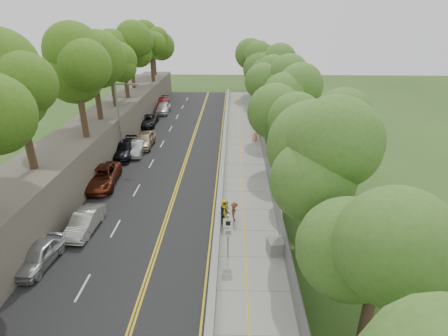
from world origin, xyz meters
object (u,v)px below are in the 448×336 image
Objects in this scene: streetlight at (121,115)px; signpost at (228,232)px; concrete_block at (278,246)px; car_1 at (85,222)px; car_0 at (39,255)px; painter_0 at (225,211)px; car_2 at (101,177)px; person_far at (252,118)px; construction_barrel at (255,137)px.

streetlight reaches higher than signpost.
concrete_block is (14.76, -16.37, -4.15)m from streetlight.
car_1 is (-13.53, 2.07, 0.26)m from concrete_block.
streetlight is at bearing 95.38° from car_0.
painter_0 reaches higher than car_0.
streetlight is at bearing 132.05° from concrete_block.
painter_0 is at bearing 29.87° from car_0.
car_2 is 3.52× the size of person_far.
car_0 is 0.97× the size of car_1.
car_1 is 10.07m from painter_0.
signpost is 3.63m from concrete_block.
construction_barrel is at bearing 58.59° from car_1.
streetlight reaches higher than car_1.
streetlight reaches higher than person_far.
car_0 is at bearing -90.44° from streetlight.
signpost reaches higher than concrete_block.
streetlight is 18.48m from car_0.
car_1 is at bearing 102.82° from painter_0.
car_2 is at bearing -91.13° from streetlight.
car_2 is at bearing 147.85° from concrete_block.
painter_0 is at bearing 9.83° from car_1.
streetlight is 1.35× the size of car_2.
streetlight is 4.19× the size of painter_0.
person_far is (14.43, 12.74, -3.75)m from streetlight.
concrete_block is at bearing 12.32° from car_0.
car_0 is at bearing -173.50° from concrete_block.
concrete_block is (3.25, 0.65, -1.47)m from signpost.
car_0 is (-11.65, -1.05, -1.21)m from signpost.
concrete_block is at bearing -89.00° from construction_barrel.
car_0 is 4.01m from car_1.
construction_barrel is 0.77× the size of concrete_block.
person_far is at bearing 41.44° from streetlight.
painter_0 is at bearing 94.27° from signpost.
painter_0 is (11.35, 5.07, 0.25)m from car_0.
person_far reaches higher than construction_barrel.
signpost is at bearing -55.92° from streetlight.
signpost is at bearing -12.39° from car_1.
streetlight reaches higher than painter_0.
concrete_block is 13.69m from car_1.
car_0 reaches higher than concrete_block.
construction_barrel is 19.04m from car_2.
streetlight is 15.87m from construction_barrel.
streetlight is 17.55m from painter_0.
painter_0 reaches higher than car_2.
construction_barrel is at bearing 34.35° from car_2.
signpost reaches higher than car_1.
construction_barrel is 18.59m from painter_0.
person_far is (13.20, 27.03, 0.15)m from car_1.
car_2 is (-1.37, 7.29, 0.12)m from car_1.
person_far is at bearing 89.66° from construction_barrel.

